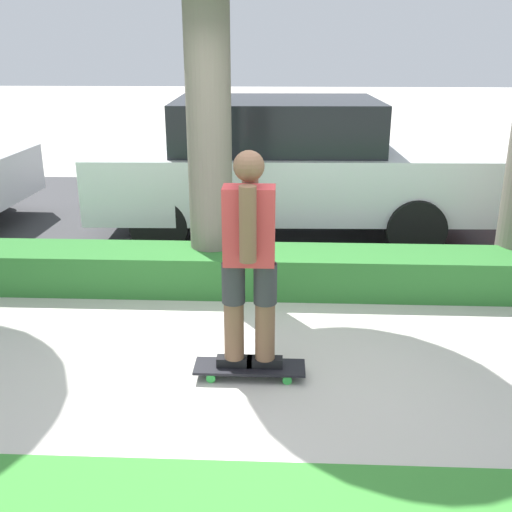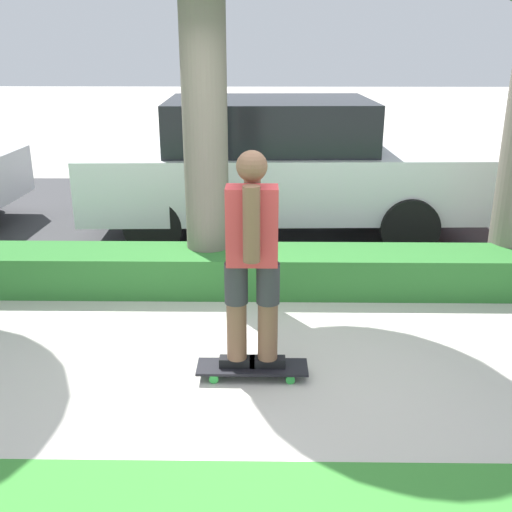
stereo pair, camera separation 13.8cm
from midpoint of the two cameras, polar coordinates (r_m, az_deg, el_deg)
ground_plane at (r=4.54m, az=0.70°, el=-11.15°), size 60.00×60.00×0.00m
street_asphalt at (r=8.42m, az=1.66°, el=3.70°), size 18.25×5.00×0.01m
hedge_row at (r=5.89m, az=1.23°, el=-1.43°), size 18.25×0.60×0.41m
skateboard at (r=4.48m, az=0.29°, el=-10.60°), size 0.81×0.24×0.09m
skater_person at (r=4.11m, az=0.31°, el=-0.20°), size 0.48×0.41×1.58m
parked_car_middle at (r=7.61m, az=3.23°, el=8.60°), size 4.78×2.10×1.68m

